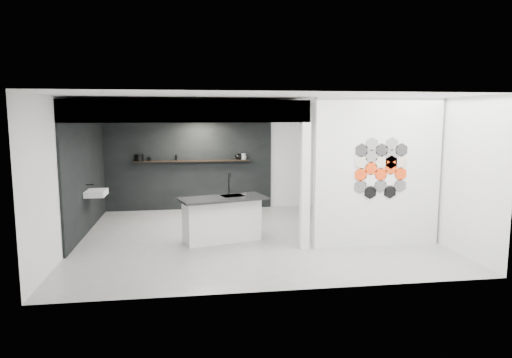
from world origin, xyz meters
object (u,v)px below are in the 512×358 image
at_px(wall_basin, 96,193).
at_px(utensil_cup, 149,159).
at_px(glass_bowl, 244,158).
at_px(partition_panel, 378,173).
at_px(glass_vase, 244,156).
at_px(bottle_dark, 176,158).
at_px(stockpot, 139,157).
at_px(kettle, 238,157).
at_px(kitchen_island, 222,218).

xyz_separation_m(wall_basin, utensil_cup, (0.95, 2.07, 0.52)).
bearing_deg(glass_bowl, partition_panel, -61.77).
xyz_separation_m(glass_vase, bottle_dark, (-1.76, 0.00, -0.01)).
xyz_separation_m(partition_panel, stockpot, (-4.78, 3.87, 0.01)).
relative_size(glass_vase, bottle_dark, 1.13).
bearing_deg(stockpot, glass_bowl, 0.00).
relative_size(partition_panel, wall_basin, 4.67).
height_order(partition_panel, kettle, partition_panel).
relative_size(bottle_dark, utensil_cup, 1.41).
bearing_deg(glass_vase, stockpot, 180.00).
height_order(wall_basin, kettle, kettle).
relative_size(kettle, bottle_dark, 1.29).
distance_m(bottle_dark, utensil_cup, 0.68).
bearing_deg(wall_basin, bottle_dark, 51.74).
bearing_deg(kettle, wall_basin, -168.19).
bearing_deg(partition_panel, wall_basin, 161.77).
relative_size(kettle, utensil_cup, 1.83).
bearing_deg(utensil_cup, bottle_dark, 0.00).
distance_m(wall_basin, utensil_cup, 2.33).
relative_size(wall_basin, glass_bowl, 4.21).
relative_size(partition_panel, utensil_cup, 27.67).
relative_size(kitchen_island, utensil_cup, 17.91).
relative_size(stockpot, utensil_cup, 2.16).
relative_size(stockpot, glass_vase, 1.36).
distance_m(kettle, glass_bowl, 0.14).
xyz_separation_m(stockpot, kettle, (2.56, 0.00, -0.01)).
distance_m(wall_basin, stockpot, 2.25).
bearing_deg(bottle_dark, partition_panel, -45.21).
height_order(stockpot, kettle, stockpot).
bearing_deg(kettle, bottle_dark, 159.38).
bearing_deg(bottle_dark, kitchen_island, -73.10).
bearing_deg(glass_bowl, kitchen_island, -104.60).
relative_size(kitchen_island, stockpot, 8.30).
distance_m(glass_vase, bottle_dark, 1.76).
xyz_separation_m(wall_basin, kitchen_island, (2.58, -1.06, -0.39)).
bearing_deg(partition_panel, kettle, 119.81).
bearing_deg(kitchen_island, bottle_dark, 91.66).
bearing_deg(kettle, stockpot, 159.38).
xyz_separation_m(glass_bowl, glass_vase, (0.00, 0.00, 0.03)).
relative_size(partition_panel, kitchen_island, 1.54).
bearing_deg(kitchen_island, glass_bowl, 60.17).
xyz_separation_m(stockpot, utensil_cup, (0.26, 0.00, -0.04)).
height_order(kitchen_island, stockpot, stockpot).
distance_m(kettle, glass_vase, 0.14).
bearing_deg(wall_basin, partition_panel, -18.23).
distance_m(wall_basin, kettle, 3.89).
height_order(glass_vase, bottle_dark, glass_vase).
distance_m(partition_panel, kettle, 4.45).
xyz_separation_m(stockpot, bottle_dark, (0.94, 0.00, -0.02)).
height_order(wall_basin, glass_bowl, glass_bowl).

